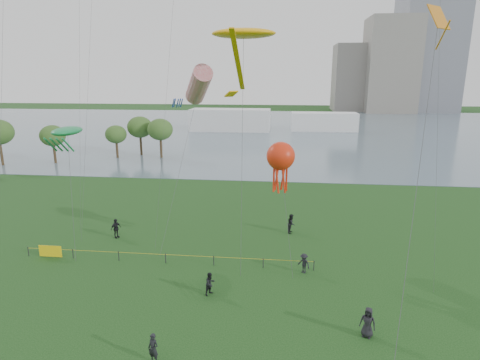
# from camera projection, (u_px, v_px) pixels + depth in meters

# --- Properties ---
(lake) EXTENTS (400.00, 120.00, 0.08)m
(lake) POSITION_uv_depth(u_px,v_px,m) (274.00, 129.00, 115.97)
(lake) COLOR slate
(lake) RESTS_ON ground_plane
(building_mid) EXTENTS (20.00, 20.00, 38.00)m
(building_mid) POSITION_uv_depth(u_px,v_px,m) (390.00, 66.00, 166.00)
(building_mid) COLOR gray
(building_mid) RESTS_ON ground_plane
(building_low) EXTENTS (16.00, 18.00, 28.00)m
(building_low) POSITION_uv_depth(u_px,v_px,m) (352.00, 78.00, 174.50)
(building_low) COLOR slate
(building_low) RESTS_ON ground_plane
(pavilion_left) EXTENTS (22.00, 8.00, 6.00)m
(pavilion_left) POSITION_uv_depth(u_px,v_px,m) (230.00, 120.00, 111.67)
(pavilion_left) COLOR white
(pavilion_left) RESTS_ON ground_plane
(pavilion_right) EXTENTS (18.00, 7.00, 5.00)m
(pavilion_right) POSITION_uv_depth(u_px,v_px,m) (324.00, 122.00, 111.95)
(pavilion_right) COLOR white
(pavilion_right) RESTS_ON ground_plane
(trees) EXTENTS (30.05, 16.28, 7.83)m
(trees) POSITION_uv_depth(u_px,v_px,m) (92.00, 131.00, 71.96)
(trees) COLOR #392B1A
(trees) RESTS_ON ground_plane
(fence) EXTENTS (24.07, 0.07, 1.05)m
(fence) POSITION_uv_depth(u_px,v_px,m) (94.00, 253.00, 33.42)
(fence) COLOR black
(fence) RESTS_ON ground_plane
(spectator_a) EXTENTS (0.98, 1.01, 1.65)m
(spectator_a) POSITION_uv_depth(u_px,v_px,m) (210.00, 284.00, 28.01)
(spectator_a) COLOR black
(spectator_a) RESTS_ON ground_plane
(spectator_b) EXTENTS (1.18, 1.11, 1.60)m
(spectator_b) POSITION_uv_depth(u_px,v_px,m) (304.00, 263.00, 31.09)
(spectator_b) COLOR black
(spectator_b) RESTS_ON ground_plane
(spectator_c) EXTENTS (0.94, 1.18, 1.87)m
(spectator_c) POSITION_uv_depth(u_px,v_px,m) (116.00, 228.00, 37.85)
(spectator_c) COLOR black
(spectator_c) RESTS_ON ground_plane
(spectator_d) EXTENTS (1.08, 0.91, 1.87)m
(spectator_d) POSITION_uv_depth(u_px,v_px,m) (368.00, 322.00, 23.43)
(spectator_d) COLOR black
(spectator_d) RESTS_ON ground_plane
(spectator_f) EXTENTS (0.73, 0.61, 1.72)m
(spectator_f) POSITION_uv_depth(u_px,v_px,m) (153.00, 349.00, 21.27)
(spectator_f) COLOR black
(spectator_f) RESTS_ON ground_plane
(spectator_g) EXTENTS (0.89, 1.05, 1.89)m
(spectator_g) POSITION_uv_depth(u_px,v_px,m) (291.00, 223.00, 39.08)
(spectator_g) COLOR black
(spectator_g) RESTS_ON ground_plane
(kite_stingray) EXTENTS (5.29, 10.13, 18.68)m
(kite_stingray) POSITION_uv_depth(u_px,v_px,m) (243.00, 34.00, 32.66)
(kite_stingray) COLOR #3F3F42
(kite_windsock) EXTENTS (4.26, 10.04, 15.99)m
(kite_windsock) POSITION_uv_depth(u_px,v_px,m) (199.00, 85.00, 37.47)
(kite_windsock) COLOR #3F3F42
(kite_creature) EXTENTS (3.91, 7.77, 10.40)m
(kite_creature) POSITION_uv_depth(u_px,v_px,m) (67.00, 132.00, 36.59)
(kite_creature) COLOR #3F3F42
(kite_octopus) EXTENTS (2.31, 4.33, 9.93)m
(kite_octopus) POSITION_uv_depth(u_px,v_px,m) (281.00, 157.00, 31.39)
(kite_octopus) COLOR #3F3F42
(kite_delta) EXTENTS (4.50, 11.14, 18.57)m
(kite_delta) POSITION_uv_depth(u_px,v_px,m) (437.00, 35.00, 21.03)
(kite_delta) COLOR #3F3F42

